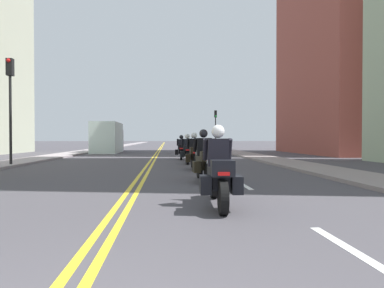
# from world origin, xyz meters

# --- Properties ---
(ground_plane) EXTENTS (264.00, 264.00, 0.00)m
(ground_plane) POSITION_xyz_m (0.00, 48.00, 0.00)
(ground_plane) COLOR #454248
(sidewalk_left) EXTENTS (2.15, 144.00, 0.12)m
(sidewalk_left) POSITION_xyz_m (-7.12, 48.00, 0.06)
(sidewalk_left) COLOR gray
(sidewalk_left) RESTS_ON ground
(sidewalk_right) EXTENTS (2.15, 144.00, 0.12)m
(sidewalk_right) POSITION_xyz_m (7.12, 48.00, 0.06)
(sidewalk_right) COLOR gray
(sidewalk_right) RESTS_ON ground
(centreline_yellow_inner) EXTENTS (0.12, 132.00, 0.01)m
(centreline_yellow_inner) POSITION_xyz_m (-0.12, 48.00, 0.00)
(centreline_yellow_inner) COLOR yellow
(centreline_yellow_inner) RESTS_ON ground
(centreline_yellow_outer) EXTENTS (0.12, 132.00, 0.01)m
(centreline_yellow_outer) POSITION_xyz_m (0.12, 48.00, 0.00)
(centreline_yellow_outer) COLOR yellow
(centreline_yellow_outer) RESTS_ON ground
(lane_dashes_white) EXTENTS (0.14, 56.40, 0.01)m
(lane_dashes_white) POSITION_xyz_m (3.02, 29.00, 0.00)
(lane_dashes_white) COLOR silver
(lane_dashes_white) RESTS_ON ground
(motorcycle_0) EXTENTS (0.78, 2.24, 1.59)m
(motorcycle_0) POSITION_xyz_m (1.85, 4.80, 0.63)
(motorcycle_0) COLOR black
(motorcycle_0) RESTS_ON ground
(motorcycle_1) EXTENTS (0.78, 2.19, 1.61)m
(motorcycle_1) POSITION_xyz_m (1.99, 8.50, 0.65)
(motorcycle_1) COLOR black
(motorcycle_1) RESTS_ON ground
(motorcycle_2) EXTENTS (0.77, 2.24, 1.59)m
(motorcycle_2) POSITION_xyz_m (2.03, 12.57, 0.64)
(motorcycle_2) COLOR black
(motorcycle_2) RESTS_ON ground
(motorcycle_3) EXTENTS (0.77, 2.22, 1.58)m
(motorcycle_3) POSITION_xyz_m (1.94, 15.88, 0.65)
(motorcycle_3) COLOR black
(motorcycle_3) RESTS_ON ground
(motorcycle_4) EXTENTS (0.78, 2.24, 1.55)m
(motorcycle_4) POSITION_xyz_m (1.77, 19.26, 0.64)
(motorcycle_4) COLOR black
(motorcycle_4) RESTS_ON ground
(traffic_light_near) EXTENTS (0.28, 0.38, 5.06)m
(traffic_light_near) POSITION_xyz_m (-6.45, 14.57, 3.48)
(traffic_light_near) COLOR black
(traffic_light_near) RESTS_ON ground
(traffic_light_far) EXTENTS (0.28, 0.38, 4.55)m
(traffic_light_far) POSITION_xyz_m (6.45, 36.04, 3.14)
(traffic_light_far) COLOR black
(traffic_light_far) RESTS_ON ground
(parked_truck) EXTENTS (2.20, 6.50, 2.80)m
(parked_truck) POSITION_xyz_m (-4.65, 30.15, 1.27)
(parked_truck) COLOR #B4B4C1
(parked_truck) RESTS_ON ground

